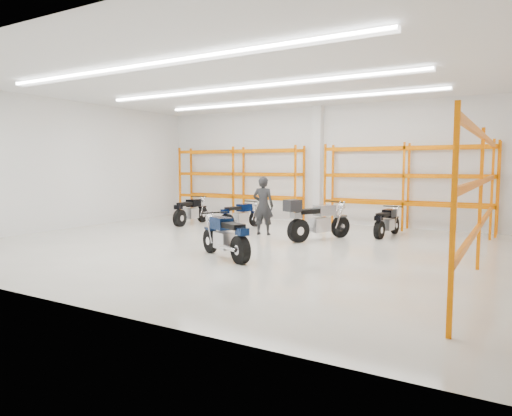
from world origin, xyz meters
The scene contains 12 objects.
ground centered at (0.00, 0.00, 0.00)m, with size 14.00×14.00×0.00m, color beige.
room_shell centered at (0.00, 0.03, 3.28)m, with size 14.02×12.02×4.51m.
motorcycle_main centered at (0.80, -1.72, 0.50)m, with size 1.99×1.17×1.07m.
motorcycle_back_a centered at (-3.93, 2.89, 0.49)m, with size 0.71×2.13×1.05m.
motorcycle_back_b centered at (-1.72, 2.88, 0.45)m, with size 0.82×1.91×0.95m.
motorcycle_back_c centered at (1.58, 1.81, 0.60)m, with size 1.33×2.28×1.25m.
motorcycle_back_d centered at (3.23, 3.63, 0.44)m, with size 0.63×1.89×0.93m.
standing_man centered at (-0.31, 2.07, 0.94)m, with size 0.68×0.45×1.87m, color black.
structural_column centered at (0.00, 5.82, 2.25)m, with size 0.32×0.32×4.50m, color white.
pallet_racking_back_left centered at (-3.40, 5.48, 1.79)m, with size 5.67×0.87×3.00m.
pallet_racking_back_right centered at (3.40, 5.48, 1.79)m, with size 5.67×0.87×3.00m.
pallet_racking_side centered at (6.48, 0.00, 1.81)m, with size 0.87×9.07×3.00m.
Camera 1 is at (6.78, -10.64, 2.20)m, focal length 32.00 mm.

